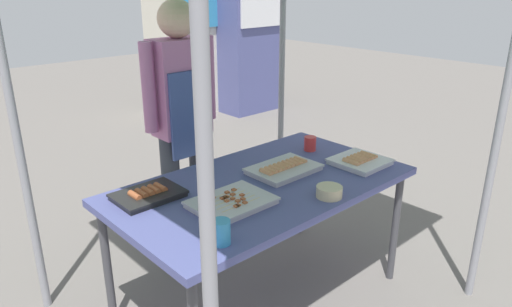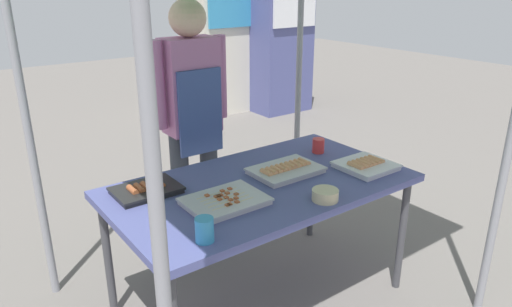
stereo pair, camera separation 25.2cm
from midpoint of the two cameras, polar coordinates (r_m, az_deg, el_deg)
The scene contains 12 objects.
ground_plane at distance 2.93m, azimuth -1.88°, elevation -17.06°, with size 18.00×18.00×0.00m, color #66605B.
stall_table at distance 2.56m, azimuth -2.06°, elevation -4.59°, with size 1.60×0.90×0.75m.
tray_grilled_sausages at distance 2.66m, azimuth 0.65°, elevation -1.88°, with size 0.39×0.27×0.05m.
tray_meat_skewers at distance 2.29m, azimuth -6.11°, elevation -5.92°, with size 0.38×0.29×0.04m.
tray_pork_links at distance 2.81m, azimuth 9.87°, elevation -0.95°, with size 0.29×0.29×0.05m.
tray_spring_rolls at distance 2.44m, azimuth -15.72°, elevation -4.84°, with size 0.33×0.24×0.05m.
condiment_bowl at distance 2.38m, azimuth 5.78°, elevation -4.64°, with size 0.13×0.13×0.06m, color #BFB28C.
drink_cup_near_edge at distance 1.98m, azimuth -7.92°, elevation -9.41°, with size 0.08×0.08×0.11m, color #338CBF.
drink_cup_by_wok at distance 2.99m, azimuth 4.12°, elevation 1.15°, with size 0.08×0.08×0.09m, color red.
vendor_woman at distance 3.05m, azimuth -11.24°, elevation 5.02°, with size 0.52×0.23×1.66m.
neighbor_stall_left at distance 6.74m, azimuth -2.84°, elevation 12.44°, with size 0.77×0.81×1.68m.
neighbor_stall_right at distance 6.75m, azimuth -8.64°, elevation 12.26°, with size 1.09×0.74×1.68m.
Camera 1 is at (-1.60, -1.69, 1.78)m, focal length 33.38 mm.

